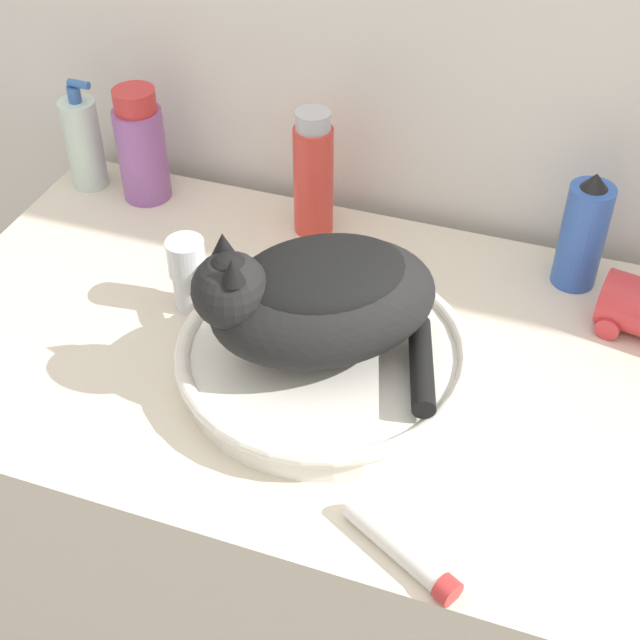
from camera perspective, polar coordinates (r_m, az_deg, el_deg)
vanity_counter at (r=1.47m, az=-0.61°, el=-13.15°), size 1.05×0.63×0.80m
sink_basin at (r=1.10m, az=0.23°, el=-2.44°), size 0.37×0.37×0.05m
cat at (r=1.03m, az=-0.22°, el=1.53°), size 0.33×0.30×0.17m
faucet at (r=1.19m, az=-8.04°, el=3.08°), size 0.14×0.07×0.13m
shampoo_bottle_tall at (r=1.31m, az=-0.43°, el=9.26°), size 0.06×0.06×0.20m
spray_bottle_trigger at (r=1.27m, az=16.48°, el=5.32°), size 0.06×0.06×0.18m
mouthwash_bottle at (r=1.43m, az=-11.36°, el=10.80°), size 0.08×0.08×0.18m
soap_pump_bottle at (r=1.48m, az=-14.89°, el=10.92°), size 0.06×0.06×0.18m
cream_tube at (r=0.94m, az=5.25°, el=-14.48°), size 0.14×0.09×0.03m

